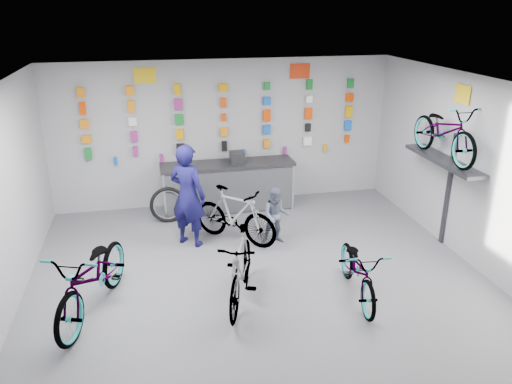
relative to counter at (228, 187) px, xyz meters
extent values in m
plane|color=#57575C|center=(0.00, -3.54, -0.49)|extent=(8.00, 8.00, 0.00)
plane|color=white|center=(0.00, -3.54, 2.51)|extent=(8.00, 8.00, 0.00)
plane|color=#B4B4B7|center=(0.00, 0.46, 1.01)|extent=(7.00, 0.00, 7.00)
plane|color=#B4B4B7|center=(3.50, -3.54, 1.01)|extent=(0.00, 8.00, 8.00)
cube|color=black|center=(0.00, 0.01, -0.04)|extent=(2.60, 0.60, 0.90)
cube|color=silver|center=(0.00, -0.29, -0.01)|extent=(2.60, 0.02, 0.90)
cube|color=silver|center=(-1.30, -0.29, -0.01)|extent=(0.04, 0.04, 0.96)
cube|color=silver|center=(1.30, -0.29, -0.01)|extent=(0.04, 0.04, 0.96)
cube|color=black|center=(0.00, 0.01, 0.48)|extent=(2.70, 0.66, 0.06)
cube|color=#137B28|center=(-2.70, 0.39, 0.76)|extent=(0.12, 0.06, 0.24)
cube|color=#A0227A|center=(-1.80, 0.39, 0.76)|extent=(0.09, 0.06, 0.19)
cube|color=black|center=(-0.90, 0.39, 0.76)|extent=(0.17, 0.06, 0.20)
cube|color=black|center=(0.00, 0.39, 0.76)|extent=(0.11, 0.06, 0.21)
cube|color=orange|center=(0.90, 0.39, 0.76)|extent=(0.11, 0.06, 0.19)
cube|color=white|center=(1.80, 0.39, 0.76)|extent=(0.17, 0.06, 0.18)
cube|color=#F74002|center=(2.70, 0.39, 0.76)|extent=(0.10, 0.06, 0.16)
cube|color=orange|center=(-2.70, 0.39, 1.06)|extent=(0.17, 0.06, 0.15)
cube|color=#A0227A|center=(-1.80, 0.39, 1.06)|extent=(0.13, 0.06, 0.21)
cube|color=#EBA102|center=(-0.90, 0.39, 1.06)|extent=(0.14, 0.06, 0.21)
cube|color=orange|center=(0.00, 0.39, 1.06)|extent=(0.13, 0.06, 0.18)
cube|color=blue|center=(0.90, 0.39, 1.06)|extent=(0.15, 0.06, 0.20)
cube|color=black|center=(1.80, 0.39, 1.06)|extent=(0.12, 0.06, 0.17)
cube|color=blue|center=(2.70, 0.39, 1.06)|extent=(0.15, 0.06, 0.21)
cube|color=orange|center=(-2.70, 0.39, 1.36)|extent=(0.17, 0.06, 0.17)
cube|color=white|center=(-1.80, 0.39, 1.36)|extent=(0.15, 0.06, 0.16)
cube|color=#137B28|center=(-0.90, 0.39, 1.36)|extent=(0.17, 0.06, 0.21)
cube|color=#F74002|center=(0.00, 0.39, 1.36)|extent=(0.09, 0.06, 0.15)
cube|color=#F74002|center=(0.90, 0.39, 1.36)|extent=(0.15, 0.06, 0.23)
cube|color=#F74002|center=(1.80, 0.39, 1.36)|extent=(0.15, 0.06, 0.23)
cube|color=#EBA102|center=(2.70, 0.39, 1.36)|extent=(0.15, 0.06, 0.23)
cube|color=#F74002|center=(-2.70, 0.39, 1.66)|extent=(0.11, 0.06, 0.24)
cube|color=orange|center=(-1.80, 0.39, 1.66)|extent=(0.12, 0.06, 0.23)
cube|color=#A0227A|center=(-0.90, 0.39, 1.66)|extent=(0.16, 0.06, 0.22)
cube|color=#F74002|center=(0.00, 0.39, 1.66)|extent=(0.10, 0.06, 0.20)
cube|color=blue|center=(0.90, 0.39, 1.66)|extent=(0.15, 0.06, 0.16)
cube|color=white|center=(1.80, 0.39, 1.66)|extent=(0.13, 0.06, 0.14)
cube|color=#F74002|center=(2.70, 0.39, 1.66)|extent=(0.15, 0.06, 0.18)
cube|color=orange|center=(-2.70, 0.39, 1.96)|extent=(0.14, 0.06, 0.19)
cube|color=orange|center=(-1.80, 0.39, 1.96)|extent=(0.15, 0.06, 0.19)
cube|color=#EBA102|center=(-0.90, 0.39, 1.96)|extent=(0.12, 0.06, 0.22)
cube|color=#EBA102|center=(0.00, 0.39, 1.96)|extent=(0.16, 0.06, 0.14)
cube|color=#137B28|center=(0.90, 0.39, 1.96)|extent=(0.12, 0.06, 0.15)
cube|color=#137B28|center=(1.80, 0.39, 1.96)|extent=(0.12, 0.06, 0.21)
cube|color=#137B28|center=(2.70, 0.39, 1.96)|extent=(0.13, 0.06, 0.19)
cylinder|color=blue|center=(-2.20, 0.37, 0.59)|extent=(0.07, 0.07, 0.16)
cylinder|color=#A0227A|center=(-1.30, 0.37, 0.59)|extent=(0.07, 0.07, 0.16)
cylinder|color=blue|center=(0.40, 0.37, 0.59)|extent=(0.07, 0.07, 0.16)
cylinder|color=#A0227A|center=(1.30, 0.37, 0.59)|extent=(0.07, 0.07, 0.16)
cylinder|color=#EBA102|center=(2.20, 0.37, 0.59)|extent=(0.07, 0.07, 0.16)
cube|color=#333338|center=(3.30, -2.34, 1.06)|extent=(0.38, 1.90, 0.06)
cube|color=#333338|center=(3.48, -2.34, 0.51)|extent=(0.04, 0.10, 2.00)
cube|color=yellow|center=(-1.50, 0.44, 2.23)|extent=(0.42, 0.02, 0.30)
cube|color=red|center=(1.60, 0.44, 2.23)|extent=(0.42, 0.02, 0.30)
cube|color=yellow|center=(3.48, -2.34, 2.16)|extent=(0.02, 0.40, 0.30)
imported|color=gray|center=(-2.39, -3.27, 0.06)|extent=(1.39, 2.22, 1.10)
imported|color=gray|center=(-0.38, -3.41, 0.04)|extent=(1.05, 1.81, 1.05)
imported|color=gray|center=(1.29, -3.67, -0.05)|extent=(0.78, 1.72, 0.87)
imported|color=gray|center=(-0.13, -1.50, 0.02)|extent=(1.56, 1.50, 1.01)
imported|color=gray|center=(3.25, -2.34, 1.57)|extent=(0.63, 1.80, 0.95)
imported|color=#120F46|center=(-0.93, -1.42, 0.43)|extent=(0.80, 0.76, 1.83)
imported|color=slate|center=(0.58, -1.71, 0.03)|extent=(0.55, 0.46, 1.04)
torus|color=black|center=(-1.25, -0.37, -0.14)|extent=(0.71, 0.20, 0.71)
torus|color=silver|center=(-1.25, -0.37, -0.14)|extent=(0.58, 0.13, 0.57)
cube|color=black|center=(0.20, 0.01, 0.62)|extent=(0.28, 0.30, 0.22)
camera|label=1|loc=(-1.49, -9.50, 3.55)|focal=35.00mm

